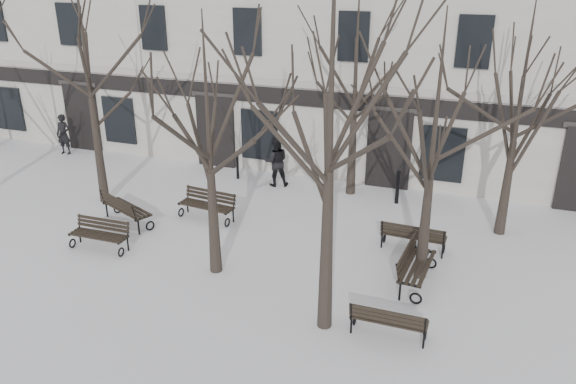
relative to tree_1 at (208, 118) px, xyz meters
The scene contains 18 objects.
ground 4.29m from the tree_1, 132.46° to the right, with size 100.00×100.00×0.00m, color silver.
building 12.76m from the tree_1, 91.10° to the left, with size 40.40×10.20×11.40m.
tree_1 is the anchor object (origin of this frame).
tree_2 4.02m from the tree_1, 22.03° to the right, with size 6.38×6.38×9.12m.
tree_3 5.51m from the tree_1, 16.62° to the left, with size 4.85×4.85×6.93m.
tree_4 6.69m from the tree_1, 152.69° to the left, with size 6.12×6.12×8.74m.
tree_5 6.97m from the tree_1, 72.14° to the left, with size 5.27×5.27×7.53m.
tree_6 8.84m from the tree_1, 34.66° to the left, with size 4.91×4.91×7.02m.
bench_0 5.33m from the tree_1, behind, with size 1.78×0.67×0.89m.
bench_1 5.73m from the tree_1, 157.57° to the left, with size 2.10×1.46×1.01m.
bench_2 6.38m from the tree_1, 15.51° to the right, with size 1.72×0.63×0.86m.
bench_3 5.06m from the tree_1, 120.80° to the left, with size 1.94×0.88×0.95m.
bench_4 6.81m from the tree_1, 30.75° to the left, with size 1.87×0.75×0.93m.
bench_5 6.46m from the tree_1, 12.71° to the left, with size 0.89×2.06×1.01m.
bollard_a 7.90m from the tree_1, 109.51° to the left, with size 0.13×0.13×0.98m.
bollard_b 8.20m from the tree_1, 58.24° to the left, with size 0.15×0.15×1.20m.
pedestrian_a 13.36m from the tree_1, 147.42° to the left, with size 0.64×0.42×1.75m, color black.
pedestrian_b 7.75m from the tree_1, 96.05° to the left, with size 0.92×0.71×1.89m, color black.
Camera 1 is at (6.58, -11.64, 7.85)m, focal length 35.00 mm.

